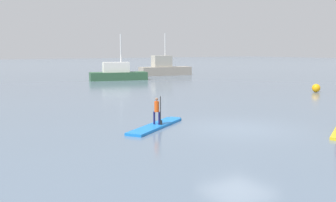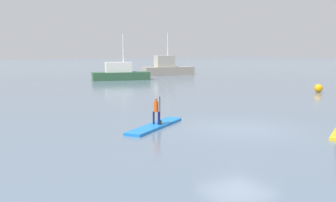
% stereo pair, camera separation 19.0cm
% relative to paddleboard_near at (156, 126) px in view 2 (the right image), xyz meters
% --- Properties ---
extents(ground_plane, '(240.00, 240.00, 0.00)m').
position_rel_paddleboard_near_xyz_m(ground_plane, '(2.44, -1.97, -0.05)').
color(ground_plane, slate).
extents(paddleboard_near, '(3.43, 2.47, 0.10)m').
position_rel_paddleboard_near_xyz_m(paddleboard_near, '(0.00, 0.00, 0.00)').
color(paddleboard_near, blue).
rests_on(paddleboard_near, ground).
extents(paddler_child_solo, '(0.26, 0.33, 1.10)m').
position_rel_paddleboard_near_xyz_m(paddler_child_solo, '(0.02, -0.00, 0.63)').
color(paddler_child_solo, '#19194C').
rests_on(paddler_child_solo, paddleboard_near).
extents(fishing_boat_green_midground, '(6.31, 2.74, 4.92)m').
position_rel_paddleboard_near_xyz_m(fishing_boat_green_midground, '(16.57, 25.71, 0.75)').
color(fishing_boat_green_midground, '#9E9384').
rests_on(fishing_boat_green_midground, ground).
extents(motor_boat_small_navy, '(5.85, 3.18, 4.51)m').
position_rel_paddleboard_near_xyz_m(motor_boat_small_navy, '(8.81, 22.05, 0.59)').
color(motor_boat_small_navy, '#2D5638').
rests_on(motor_boat_small_navy, ground).
extents(mooring_buoy_mid, '(0.58, 0.58, 0.58)m').
position_rel_paddleboard_near_xyz_m(mooring_buoy_mid, '(15.91, 4.52, 0.24)').
color(mooring_buoy_mid, orange).
rests_on(mooring_buoy_mid, ground).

